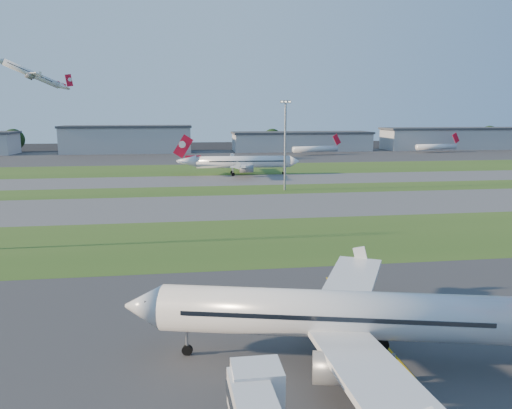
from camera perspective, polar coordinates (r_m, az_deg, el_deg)
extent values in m
plane|color=black|center=(42.71, 13.22, -21.54)|extent=(700.00, 700.00, 0.00)
cube|color=#333335|center=(42.70, 13.22, -21.53)|extent=(300.00, 70.00, 0.01)
cube|color=#30531B|center=(89.51, 1.03, -4.03)|extent=(300.00, 34.00, 0.01)
cube|color=#515154|center=(121.42, -1.48, -0.16)|extent=(300.00, 32.00, 0.01)
cube|color=#30531B|center=(145.92, -2.64, 1.64)|extent=(300.00, 18.00, 0.01)
cube|color=#515154|center=(167.60, -3.38, 2.78)|extent=(300.00, 26.00, 0.01)
cube|color=#30531B|center=(200.26, -4.20, 4.03)|extent=(300.00, 40.00, 0.01)
cube|color=#333335|center=(259.85, -5.16, 5.50)|extent=(400.00, 80.00, 0.01)
cube|color=gold|center=(44.60, 19.61, -20.40)|extent=(0.25, 60.00, 0.02)
cube|color=silver|center=(36.28, 0.09, -20.09)|extent=(3.40, 3.00, 3.00)
cylinder|color=silver|center=(46.30, 10.11, -12.26)|extent=(33.42, 12.21, 4.23)
cube|color=silver|center=(38.65, 12.83, -18.11)|extent=(5.02, 16.70, 1.72)
cube|color=silver|center=(54.87, 10.59, -9.22)|extent=(12.27, 17.09, 1.72)
cylinder|color=gray|center=(41.21, 9.91, -18.02)|extent=(5.16, 3.62, 2.56)
cylinder|color=gray|center=(52.89, 8.92, -11.35)|extent=(5.16, 3.62, 2.56)
cylinder|color=silver|center=(181.35, -1.45, 4.89)|extent=(34.07, 5.67, 4.30)
cube|color=red|center=(180.48, -8.32, 6.60)|extent=(7.35, 0.69, 8.56)
cube|color=silver|center=(190.30, -2.01, 4.98)|extent=(8.41, 17.64, 1.75)
cube|color=silver|center=(172.35, -1.59, 4.41)|extent=(9.65, 17.71, 1.75)
cylinder|color=gray|center=(188.08, -1.43, 4.54)|extent=(4.85, 2.79, 2.60)
cylinder|color=gray|center=(175.08, -1.09, 4.10)|extent=(4.85, 2.79, 2.60)
cylinder|color=silver|center=(249.86, -24.25, 13.45)|extent=(23.52, 11.25, 3.04)
cube|color=red|center=(251.99, -20.78, 14.59)|extent=(4.95, 2.08, 6.05)
cube|color=silver|center=(243.55, -23.92, 13.48)|extent=(9.76, 11.92, 1.24)
cube|color=silver|center=(256.26, -24.19, 13.27)|extent=(4.94, 12.32, 1.24)
cylinder|color=gray|center=(245.13, -24.23, 13.23)|extent=(3.79, 2.90, 1.84)
cylinder|color=gray|center=(254.35, -24.41, 13.08)|extent=(3.79, 2.90, 1.84)
cylinder|color=silver|center=(268.24, 6.79, 6.31)|extent=(26.04, 9.12, 3.20)
cube|color=red|center=(274.35, 9.22, 7.34)|extent=(5.10, 1.49, 6.16)
cylinder|color=silver|center=(301.78, 19.91, 6.22)|extent=(26.17, 7.57, 3.20)
cube|color=red|center=(309.65, 21.88, 7.08)|extent=(5.15, 1.17, 6.16)
cylinder|color=gray|center=(144.79, 3.35, 6.54)|extent=(0.60, 0.60, 25.00)
cube|color=gray|center=(144.48, 3.41, 11.65)|extent=(3.20, 0.50, 0.80)
cube|color=#FFF2CC|center=(144.48, 3.41, 11.65)|extent=(2.80, 0.70, 0.35)
cube|color=#95969C|center=(290.57, -14.48, 7.12)|extent=(70.00, 22.00, 14.00)
cube|color=#383A3F|center=(290.26, -14.55, 8.62)|extent=(71.40, 23.00, 1.20)
cube|color=#95969C|center=(297.16, 5.23, 7.09)|extent=(80.00, 22.00, 10.00)
cube|color=#383A3F|center=(296.88, 5.25, 8.17)|extent=(81.60, 23.00, 1.20)
cube|color=#95969C|center=(334.78, 22.25, 6.91)|extent=(95.00, 22.00, 12.00)
cube|color=#383A3F|center=(334.52, 22.33, 8.03)|extent=(96.90, 23.00, 1.20)
cylinder|color=black|center=(318.95, -25.89, 5.81)|extent=(1.00, 1.00, 4.40)
sphere|color=black|center=(318.67, -25.96, 6.70)|extent=(12.10, 12.10, 12.10)
cylinder|color=black|center=(300.27, -9.44, 6.41)|extent=(1.00, 1.00, 3.60)
sphere|color=black|center=(300.02, -9.46, 7.18)|extent=(9.90, 9.90, 9.90)
cylinder|color=black|center=(307.96, 1.88, 6.70)|extent=(1.00, 1.00, 4.20)
sphere|color=black|center=(307.69, 1.88, 7.58)|extent=(11.55, 11.55, 11.55)
cylinder|color=black|center=(327.68, 15.05, 6.55)|extent=(1.00, 1.00, 3.80)
sphere|color=black|center=(327.44, 15.09, 7.29)|extent=(10.45, 10.45, 10.45)
cylinder|color=black|center=(364.34, 25.03, 6.35)|extent=(1.00, 1.00, 4.60)
sphere|color=black|center=(364.09, 25.10, 7.16)|extent=(12.65, 12.65, 12.65)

